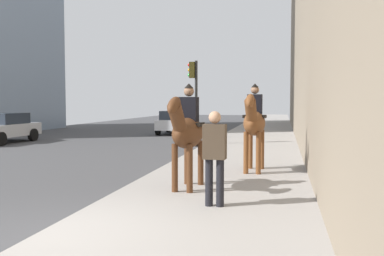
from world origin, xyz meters
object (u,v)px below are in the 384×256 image
(car_mid_lane, at_px, (1,128))
(pedestrian_greeting, at_px, (215,152))
(mounted_horse_near, at_px, (187,131))
(car_near_lane, at_px, (177,122))
(mounted_horse_far, at_px, (254,122))
(traffic_light_near_curb, at_px, (194,89))

(car_mid_lane, bearing_deg, pedestrian_greeting, 48.29)
(mounted_horse_near, height_order, car_mid_lane, mounted_horse_near)
(pedestrian_greeting, distance_m, car_mid_lane, 16.38)
(mounted_horse_near, relative_size, car_near_lane, 0.53)
(mounted_horse_far, distance_m, car_near_lane, 15.63)
(mounted_horse_far, relative_size, pedestrian_greeting, 1.38)
(mounted_horse_near, xyz_separation_m, car_near_lane, (17.17, 4.42, -0.60))
(mounted_horse_far, distance_m, car_mid_lane, 14.38)
(pedestrian_greeting, relative_size, traffic_light_near_curb, 0.45)
(mounted_horse_far, height_order, car_near_lane, mounted_horse_far)
(traffic_light_near_curb, bearing_deg, mounted_horse_near, -169.31)
(mounted_horse_far, xyz_separation_m, car_near_lane, (14.55, 5.67, -0.68))
(mounted_horse_near, distance_m, traffic_light_near_curb, 10.01)
(mounted_horse_near, height_order, traffic_light_near_curb, traffic_light_near_curb)
(car_near_lane, height_order, traffic_light_near_curb, traffic_light_near_curb)
(pedestrian_greeting, height_order, traffic_light_near_curb, traffic_light_near_curb)
(mounted_horse_near, height_order, pedestrian_greeting, mounted_horse_near)
(traffic_light_near_curb, bearing_deg, pedestrian_greeting, -166.64)
(pedestrian_greeting, bearing_deg, car_near_lane, 17.30)
(mounted_horse_far, relative_size, car_near_lane, 0.55)
(mounted_horse_near, relative_size, car_mid_lane, 0.54)
(mounted_horse_near, relative_size, mounted_horse_far, 0.96)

